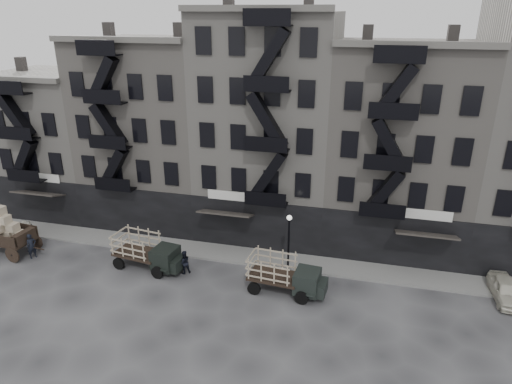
% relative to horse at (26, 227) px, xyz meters
% --- Properties ---
extents(ground, '(140.00, 140.00, 0.00)m').
position_rel_horse_xyz_m(ground, '(18.50, -2.60, -0.77)').
color(ground, '#38383A').
rests_on(ground, ground).
extents(sidewalk, '(55.00, 2.50, 0.15)m').
position_rel_horse_xyz_m(sidewalk, '(18.50, 1.15, -0.69)').
color(sidewalk, slate).
rests_on(sidewalk, ground).
extents(building_west, '(10.00, 11.35, 13.20)m').
position_rel_horse_xyz_m(building_west, '(-1.50, 7.23, 5.23)').
color(building_west, '#9E9A91').
rests_on(building_west, ground).
extents(building_midwest, '(10.00, 11.35, 16.20)m').
position_rel_horse_xyz_m(building_midwest, '(8.50, 7.23, 6.73)').
color(building_midwest, gray).
rests_on(building_midwest, ground).
extents(building_center, '(10.00, 11.35, 18.20)m').
position_rel_horse_xyz_m(building_center, '(18.50, 7.22, 7.73)').
color(building_center, '#9E9A91').
rests_on(building_center, ground).
extents(building_mideast, '(10.00, 11.35, 16.20)m').
position_rel_horse_xyz_m(building_mideast, '(28.50, 7.23, 6.73)').
color(building_mideast, gray).
rests_on(building_mideast, ground).
extents(lamp_post, '(0.36, 0.36, 4.28)m').
position_rel_horse_xyz_m(lamp_post, '(21.50, 0.00, 2.01)').
color(lamp_post, black).
rests_on(lamp_post, ground).
extents(horse, '(1.96, 1.21, 1.54)m').
position_rel_horse_xyz_m(horse, '(0.00, 0.00, 0.00)').
color(horse, beige).
rests_on(horse, ground).
extents(wagon, '(4.55, 2.77, 3.67)m').
position_rel_horse_xyz_m(wagon, '(0.38, -2.55, 1.32)').
color(wagon, black).
rests_on(wagon, ground).
extents(stake_truck_west, '(5.31, 2.68, 2.57)m').
position_rel_horse_xyz_m(stake_truck_west, '(11.76, -2.03, 0.69)').
color(stake_truck_west, black).
rests_on(stake_truck_west, ground).
extents(stake_truck_east, '(5.18, 2.47, 2.52)m').
position_rel_horse_xyz_m(stake_truck_east, '(21.75, -2.61, 0.67)').
color(stake_truck_east, black).
rests_on(stake_truck_east, ground).
extents(car_east, '(1.76, 3.96, 1.32)m').
position_rel_horse_xyz_m(car_east, '(35.49, 0.00, -0.11)').
color(car_east, beige).
rests_on(car_east, ground).
extents(pedestrian_west, '(0.75, 0.83, 1.91)m').
position_rel_horse_xyz_m(pedestrian_west, '(2.87, -2.84, 0.19)').
color(pedestrian_west, black).
rests_on(pedestrian_west, ground).
extents(pedestrian_mid, '(1.06, 1.03, 1.72)m').
position_rel_horse_xyz_m(pedestrian_mid, '(14.57, -2.10, 0.09)').
color(pedestrian_mid, black).
rests_on(pedestrian_mid, ground).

